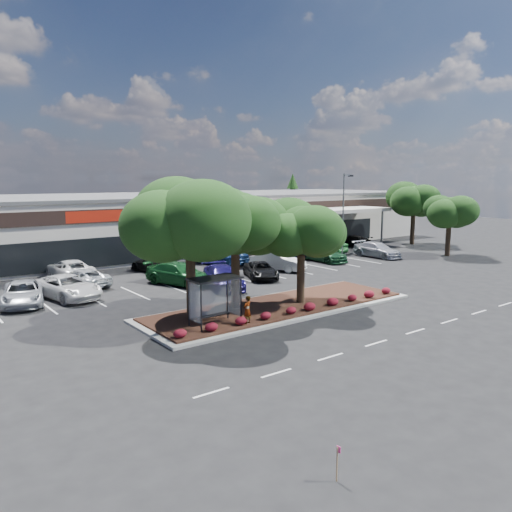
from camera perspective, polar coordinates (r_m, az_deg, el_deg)
ground at (r=30.01m, az=10.58°, el=-6.91°), size 160.00×160.00×0.00m
retail_store at (r=57.67m, az=-15.00°, el=3.66°), size 80.40×25.20×6.25m
landscape_island at (r=31.43m, az=2.69°, el=-5.81°), size 18.00×6.00×0.26m
lane_markings at (r=37.51m, az=-1.41°, el=-3.57°), size 33.12×20.06×0.01m
shrub_row at (r=29.80m, az=5.28°, el=-5.89°), size 17.00×0.80×0.50m
bus_shelter at (r=26.95m, az=-4.89°, el=-3.54°), size 2.75×1.55×2.59m
island_tree_west at (r=27.67m, az=-7.53°, el=0.74°), size 7.20×7.20×7.89m
island_tree_mid at (r=30.14m, az=-2.38°, el=0.92°), size 6.60×6.60×7.32m
island_tree_east at (r=31.50m, az=5.18°, el=0.49°), size 5.80×5.80×6.50m
tree_east_near at (r=56.02m, az=21.18°, el=3.32°), size 5.60×5.60×6.51m
tree_east_far at (r=64.55m, az=17.53°, el=4.65°), size 6.40×6.40×7.62m
conifer_north_east at (r=84.28m, az=4.19°, el=6.40°), size 3.96×3.96×9.00m
person_waiting at (r=27.19m, az=-1.01°, el=-6.16°), size 0.65×0.53×1.55m
light_pole at (r=50.19m, az=10.01°, el=3.78°), size 1.42×0.72×8.56m
survey_stake at (r=14.58m, az=9.31°, el=-21.92°), size 0.08×0.14×1.00m
car_0 at (r=35.61m, az=-25.10°, el=-3.87°), size 3.79×5.84×1.50m
car_1 at (r=36.22m, az=-20.74°, el=-3.33°), size 3.82×6.12×1.58m
car_2 at (r=38.71m, az=-8.71°, el=-2.02°), size 4.25×6.25×1.68m
car_3 at (r=37.20m, az=-3.84°, el=-2.42°), size 3.91×6.07×1.64m
car_4 at (r=40.66m, az=0.56°, el=-1.65°), size 4.00×5.28×1.33m
car_5 at (r=44.22m, az=2.50°, el=-0.60°), size 3.59×5.27×1.64m
car_7 at (r=49.48m, az=7.69°, el=0.31°), size 2.34×5.54×1.59m
car_8 at (r=53.09m, az=13.68°, el=0.70°), size 2.30×5.38×1.55m
car_9 at (r=43.00m, az=-20.49°, el=-1.46°), size 2.76×5.79×1.60m
car_10 at (r=39.62m, az=-19.30°, el=-2.39°), size 3.55×5.40×1.38m
car_11 at (r=44.18m, az=-11.39°, el=-0.86°), size 3.23×5.55×1.51m
car_13 at (r=47.38m, az=-4.12°, el=0.04°), size 3.19×6.20×1.67m
car_14 at (r=48.88m, az=-2.38°, el=0.29°), size 3.46×5.18×1.61m
car_15 at (r=52.15m, az=4.26°, el=0.79°), size 2.29×5.43×1.57m
car_16 at (r=54.50m, az=7.80°, el=1.14°), size 2.56×5.29×1.67m
car_17 at (r=60.63m, az=10.91°, el=1.70°), size 2.36×4.92×1.38m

